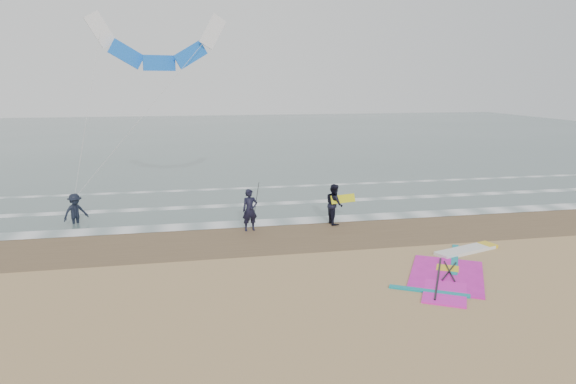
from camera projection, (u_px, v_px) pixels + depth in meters
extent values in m
plane|color=tan|center=(359.00, 285.00, 17.25)|extent=(120.00, 120.00, 0.00)
cube|color=#47605E|center=(232.00, 136.00, 63.25)|extent=(120.00, 80.00, 0.02)
cube|color=brown|center=(315.00, 234.00, 23.00)|extent=(120.00, 5.00, 0.01)
cube|color=white|center=(304.00, 220.00, 25.10)|extent=(120.00, 1.20, 0.02)
cube|color=white|center=(289.00, 203.00, 28.74)|extent=(120.00, 0.70, 0.02)
cube|color=white|center=(275.00, 187.00, 33.06)|extent=(120.00, 0.50, 0.01)
cube|color=white|center=(465.00, 250.00, 20.57)|extent=(2.85, 1.51, 0.13)
cube|color=yellow|center=(487.00, 245.00, 21.18)|extent=(0.68, 0.79, 0.14)
cube|color=#EC1DBD|center=(447.00, 275.00, 18.08)|extent=(3.89, 4.30, 0.04)
cube|color=#EC1DBD|center=(445.00, 293.00, 16.53)|extent=(2.15, 2.40, 0.05)
cube|color=#0C8C99|center=(455.00, 259.00, 19.67)|extent=(1.99, 3.20, 0.06)
cube|color=#0C8C99|center=(429.00, 291.00, 16.66)|extent=(2.33, 1.49, 0.06)
cube|color=yellow|center=(448.00, 269.00, 18.67)|extent=(1.01, 0.96, 0.06)
cylinder|color=black|center=(438.00, 277.00, 17.77)|extent=(2.06, 3.49, 0.07)
cylinder|color=black|center=(449.00, 271.00, 18.32)|extent=(1.37, 1.51, 0.04)
cylinder|color=black|center=(449.00, 271.00, 18.32)|extent=(0.66, 1.91, 0.04)
imported|color=black|center=(250.00, 210.00, 23.32)|extent=(0.76, 0.55, 1.94)
imported|color=black|center=(334.00, 204.00, 24.45)|extent=(0.80, 0.99, 1.94)
imported|color=black|center=(75.00, 205.00, 24.39)|extent=(1.36, 1.25, 1.84)
cylinder|color=black|center=(256.00, 200.00, 23.28)|extent=(0.17, 0.86, 1.82)
cube|color=yellow|center=(343.00, 199.00, 24.38)|extent=(1.30, 0.51, 0.39)
cube|color=white|center=(100.00, 29.00, 24.84)|extent=(1.44, 0.52, 1.79)
cube|color=blue|center=(126.00, 54.00, 25.30)|extent=(1.74, 0.61, 1.47)
cube|color=blue|center=(159.00, 63.00, 25.69)|extent=(1.58, 0.57, 0.76)
cube|color=blue|center=(191.00, 55.00, 25.90)|extent=(1.74, 0.61, 1.47)
cube|color=white|center=(213.00, 31.00, 25.87)|extent=(1.44, 0.52, 1.79)
cylinder|color=beige|center=(87.00, 113.00, 24.58)|extent=(1.48, 2.03, 7.91)
cylinder|color=beige|center=(146.00, 113.00, 25.09)|extent=(6.88, 2.03, 7.92)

